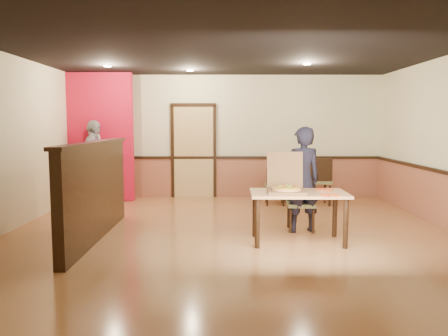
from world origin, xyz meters
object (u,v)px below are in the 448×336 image
(diner_chair, at_px, (300,201))
(pizza_box, at_px, (286,187))
(passerby, at_px, (94,162))
(side_chair_left, at_px, (275,184))
(side_table, at_px, (292,176))
(diner, at_px, (302,180))
(main_table, at_px, (298,199))
(side_chair_right, at_px, (319,179))
(condiment, at_px, (288,165))

(diner_chair, bearing_deg, pizza_box, -111.56)
(diner_chair, height_order, passerby, passerby)
(side_chair_left, xyz_separation_m, side_table, (0.45, 0.61, 0.09))
(diner, bearing_deg, main_table, 63.47)
(side_table, relative_size, passerby, 0.47)
(main_table, distance_m, side_chair_right, 2.97)
(main_table, distance_m, passerby, 4.96)
(diner_chair, relative_size, passerby, 0.48)
(side_chair_right, height_order, passerby, passerby)
(passerby, bearing_deg, condiment, -84.09)
(diner_chair, xyz_separation_m, side_chair_left, (-0.16, 2.09, -0.02))
(side_table, bearing_deg, side_chair_left, -126.47)
(side_chair_right, bearing_deg, pizza_box, 68.34)
(main_table, relative_size, side_chair_left, 1.67)
(main_table, relative_size, passerby, 0.77)
(side_table, height_order, pizza_box, pizza_box)
(pizza_box, bearing_deg, main_table, 0.24)
(main_table, xyz_separation_m, side_chair_left, (0.01, 2.84, -0.17))
(passerby, relative_size, condiment, 13.32)
(side_chair_left, bearing_deg, diner, 95.46)
(diner, bearing_deg, diner_chair, -103.72)
(side_table, bearing_deg, passerby, -175.68)
(pizza_box, height_order, condiment, pizza_box)
(diner_chair, bearing_deg, condiment, 89.16)
(main_table, distance_m, condiment, 3.40)
(side_chair_left, distance_m, side_table, 0.77)
(diner, xyz_separation_m, pizza_box, (-0.34, -0.60, -0.03))
(diner_chair, relative_size, condiment, 6.45)
(diner_chair, bearing_deg, side_chair_right, 73.43)
(side_chair_right, xyz_separation_m, condiment, (-0.56, 0.55, 0.24))
(passerby, distance_m, pizza_box, 4.81)
(main_table, bearing_deg, diner, 76.15)
(side_chair_right, bearing_deg, diner, 70.76)
(main_table, bearing_deg, side_chair_right, 73.01)
(main_table, xyz_separation_m, side_chair_right, (0.91, 2.83, -0.08))
(main_table, xyz_separation_m, passerby, (-3.84, 3.13, 0.27))
(side_chair_left, relative_size, passerby, 0.46)
(diner_chair, xyz_separation_m, condiment, (0.18, 2.63, 0.31))
(diner, relative_size, pizza_box, 2.54)
(main_table, relative_size, diner, 0.83)
(main_table, xyz_separation_m, pizza_box, (-0.18, 0.01, 0.18))
(main_table, xyz_separation_m, diner, (0.16, 0.61, 0.21))
(side_chair_left, height_order, passerby, passerby)
(diner, height_order, passerby, passerby)
(side_chair_left, bearing_deg, passerby, -2.67)
(passerby, height_order, pizza_box, passerby)
(side_chair_left, distance_m, passerby, 3.88)
(diner, bearing_deg, pizza_box, 48.74)
(side_chair_right, bearing_deg, passerby, -4.19)
(side_chair_left, relative_size, diner, 0.50)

